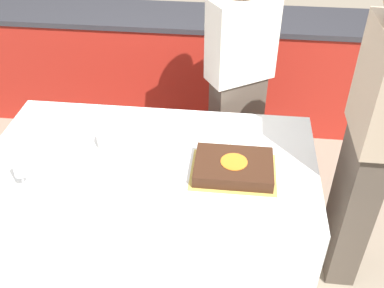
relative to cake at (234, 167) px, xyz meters
name	(u,v)px	position (x,y,z in m)	size (l,w,h in m)	color
ground_plane	(157,245)	(-0.45, 0.09, -0.76)	(14.00, 14.00, 0.00)	gray
back_counter	(186,67)	(-0.45, 1.64, -0.30)	(4.40, 0.58, 0.92)	#A82319
dining_table	(154,204)	(-0.45, 0.09, -0.40)	(1.78, 0.95, 0.73)	white
cake	(234,167)	(0.00, 0.00, 0.00)	(0.44, 0.33, 0.07)	gold
plate_stack	(117,139)	(-0.65, 0.17, 0.00)	(0.22, 0.22, 0.07)	white
wine_glass	(18,166)	(-1.03, -0.23, 0.10)	(0.06, 0.06, 0.20)	white
side_plate_near_cake	(244,140)	(0.05, 0.29, -0.03)	(0.18, 0.18, 0.00)	white
utensil_pile	(129,206)	(-0.48, -0.31, -0.02)	(0.13, 0.09, 0.02)	white
person_cutting_cake	(239,81)	(0.00, 0.78, 0.06)	(0.45, 0.39, 1.59)	#4C4238
person_seated_right	(370,143)	(0.66, 0.09, 0.15)	(0.22, 0.41, 1.74)	#4C4238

